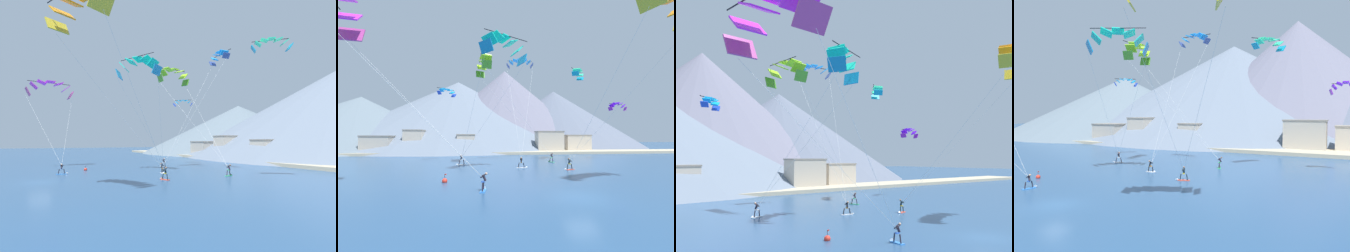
{
  "view_description": "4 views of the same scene",
  "coord_description": "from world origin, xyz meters",
  "views": [
    {
      "loc": [
        36.39,
        -0.97,
        4.97
      ],
      "look_at": [
        1.87,
        16.84,
        7.36
      ],
      "focal_mm": 28.0,
      "sensor_mm": 36.0,
      "label": 1
    },
    {
      "loc": [
        -8.01,
        -16.89,
        4.67
      ],
      "look_at": [
        -3.66,
        18.15,
        6.5
      ],
      "focal_mm": 24.0,
      "sensor_mm": 36.0,
      "label": 2
    },
    {
      "loc": [
        -29.98,
        -18.58,
        6.88
      ],
      "look_at": [
        -3.62,
        15.16,
        10.54
      ],
      "focal_mm": 40.0,
      "sensor_mm": 36.0,
      "label": 3
    },
    {
      "loc": [
        23.31,
        -20.1,
        8.17
      ],
      "look_at": [
        3.67,
        17.23,
        6.46
      ],
      "focal_mm": 35.0,
      "sensor_mm": 36.0,
      "label": 4
    }
  ],
  "objects": [
    {
      "name": "kitesurfer_mid_center",
      "position": [
        -7.5,
        3.32,
        0.49
      ],
      "size": [
        0.69,
        1.78,
        1.69
      ],
      "color": "#337FDB",
      "rests_on": "ground"
    },
    {
      "name": "shore_building_old_town",
      "position": [
        -35.78,
        50.18,
        2.64
      ],
      "size": [
        7.89,
        6.84,
        5.25
      ],
      "color": "#B7AD9E",
      "rests_on": "ground"
    },
    {
      "name": "parafoil_kite_near_lead",
      "position": [
        -4.43,
        14.48,
        17.85
      ],
      "size": [
        10.09,
        11.14,
        17.88
      ],
      "color": "#137BB1"
    },
    {
      "name": "shore_building_quay_east",
      "position": [
        -11.61,
        51.77,
        2.85
      ],
      "size": [
        5.33,
        5.94,
        5.68
      ],
      "color": "beige",
      "rests_on": "ground"
    },
    {
      "name": "parafoil_kite_distant_mid_solo",
      "position": [
        12.47,
        26.78,
        18.1
      ],
      "size": [
        4.2,
        4.99,
        1.81
      ],
      "color": "#159EC5"
    },
    {
      "name": "kitesurfer_far_left",
      "position": [
        5.86,
        25.02,
        0.55
      ],
      "size": [
        0.97,
        1.77,
        1.78
      ],
      "color": "#33B266",
      "rests_on": "ground"
    },
    {
      "name": "kitesurfer_near_trail",
      "position": [
        5.05,
        14.61,
        0.53
      ],
      "size": [
        1.78,
        0.94,
        1.77
      ],
      "color": "#E54C33",
      "rests_on": "ground"
    },
    {
      "name": "mountain_peak_east_shoulder",
      "position": [
        -57.75,
        85.08,
        11.06
      ],
      "size": [
        90.57,
        90.57,
        22.12
      ],
      "color": "slate",
      "rests_on": "ground"
    },
    {
      "name": "parafoil_kite_far_right",
      "position": [
        0.38,
        27.68,
        19.9
      ],
      "size": [
        5.61,
        11.12,
        19.49
      ],
      "color": "#384D91"
    },
    {
      "name": "parafoil_kite_distant_low_drift",
      "position": [
        -14.32,
        28.98,
        14.0
      ],
      "size": [
        3.52,
        3.99,
        1.52
      ],
      "color": "blue"
    },
    {
      "name": "parafoil_kite_mid_center",
      "position": [
        -19.68,
        1.75,
        15.75
      ],
      "size": [
        13.57,
        8.84,
        15.63
      ],
      "color": "#B33B89"
    },
    {
      "name": "ground_plane",
      "position": [
        0.0,
        0.0,
        0.0
      ],
      "size": [
        400.0,
        400.0,
        0.0
      ],
      "primitive_type": "plane",
      "color": "navy"
    },
    {
      "name": "shoreline_strip",
      "position": [
        0.0,
        48.67,
        0.35
      ],
      "size": [
        180.0,
        10.0,
        0.7
      ],
      "primitive_type": "cube",
      "color": "#BCAD8E",
      "rests_on": "ground"
    },
    {
      "name": "parafoil_kite_far_left",
      "position": [
        -7.0,
        22.68,
        17.85
      ],
      "size": [
        14.3,
        6.84,
        17.72
      ],
      "color": "#4A9526"
    },
    {
      "name": "race_marker_buoy",
      "position": [
        -11.46,
        7.39,
        0.16
      ],
      "size": [
        0.56,
        0.56,
        1.02
      ],
      "color": "red",
      "rests_on": "ground"
    },
    {
      "name": "kitesurfer_near_lead",
      "position": [
        -11.01,
        22.33,
        0.57
      ],
      "size": [
        1.75,
        1.06,
        1.8
      ],
      "color": "white",
      "rests_on": "ground"
    },
    {
      "name": "kitesurfer_far_right",
      "position": [
        -1.15,
        17.42,
        0.51
      ],
      "size": [
        1.79,
        0.8,
        1.73
      ],
      "color": "white",
      "rests_on": "ground"
    },
    {
      "name": "shore_building_promenade_mid",
      "position": [
        -26.38,
        51.38,
        3.49
      ],
      "size": [
        5.3,
        6.15,
        6.96
      ],
      "color": "beige",
      "rests_on": "ground"
    },
    {
      "name": "parafoil_kite_near_trail",
      "position": [
        10.74,
        2.48,
        18.18
      ],
      "size": [
        9.67,
        14.78,
        17.92
      ],
      "color": "gold"
    }
  ]
}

